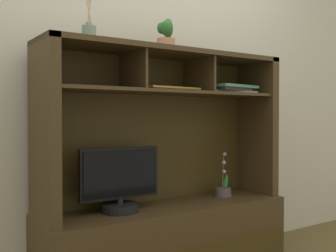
{
  "coord_description": "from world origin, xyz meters",
  "views": [
    {
      "loc": [
        -1.42,
        -2.1,
        1.01
      ],
      "look_at": [
        0.0,
        0.0,
        0.95
      ],
      "focal_mm": 43.51,
      "sensor_mm": 36.0,
      "label": 1
    }
  ],
  "objects_px": {
    "media_console": "(167,212)",
    "magazine_stack_left": "(227,89)",
    "diffuser_bottle": "(89,33)",
    "tv_monitor": "(120,184)",
    "magazine_stack_centre": "(167,89)",
    "potted_orchid": "(223,190)",
    "potted_succulent": "(166,36)"
  },
  "relations": [
    {
      "from": "potted_orchid",
      "to": "magazine_stack_left",
      "type": "bearing_deg",
      "value": -91.05
    },
    {
      "from": "tv_monitor",
      "to": "diffuser_bottle",
      "type": "relative_size",
      "value": 2.0
    },
    {
      "from": "magazine_stack_left",
      "to": "potted_succulent",
      "type": "distance_m",
      "value": 0.57
    },
    {
      "from": "diffuser_bottle",
      "to": "media_console",
      "type": "bearing_deg",
      "value": 0.99
    },
    {
      "from": "diffuser_bottle",
      "to": "potted_succulent",
      "type": "xyz_separation_m",
      "value": [
        0.52,
        0.02,
        0.04
      ]
    },
    {
      "from": "potted_orchid",
      "to": "diffuser_bottle",
      "type": "xyz_separation_m",
      "value": [
        -1.0,
        -0.02,
        0.97
      ]
    },
    {
      "from": "tv_monitor",
      "to": "magazine_stack_left",
      "type": "relative_size",
      "value": 1.21
    },
    {
      "from": "tv_monitor",
      "to": "potted_succulent",
      "type": "relative_size",
      "value": 2.41
    },
    {
      "from": "media_console",
      "to": "potted_orchid",
      "type": "relative_size",
      "value": 5.3
    },
    {
      "from": "tv_monitor",
      "to": "magazine_stack_left",
      "type": "height_order",
      "value": "magazine_stack_left"
    },
    {
      "from": "magazine_stack_left",
      "to": "diffuser_bottle",
      "type": "xyz_separation_m",
      "value": [
        -1.0,
        0.02,
        0.27
      ]
    },
    {
      "from": "potted_orchid",
      "to": "magazine_stack_centre",
      "type": "height_order",
      "value": "magazine_stack_centre"
    },
    {
      "from": "magazine_stack_centre",
      "to": "potted_succulent",
      "type": "distance_m",
      "value": 0.33
    },
    {
      "from": "media_console",
      "to": "magazine_stack_left",
      "type": "xyz_separation_m",
      "value": [
        0.48,
        -0.03,
        0.79
      ]
    },
    {
      "from": "potted_orchid",
      "to": "magazine_stack_centre",
      "type": "distance_m",
      "value": 0.82
    },
    {
      "from": "magazine_stack_centre",
      "to": "diffuser_bottle",
      "type": "bearing_deg",
      "value": -176.74
    },
    {
      "from": "tv_monitor",
      "to": "potted_orchid",
      "type": "relative_size",
      "value": 1.63
    },
    {
      "from": "media_console",
      "to": "potted_orchid",
      "type": "xyz_separation_m",
      "value": [
        0.48,
        0.01,
        0.09
      ]
    },
    {
      "from": "media_console",
      "to": "potted_orchid",
      "type": "height_order",
      "value": "media_console"
    },
    {
      "from": "potted_orchid",
      "to": "potted_succulent",
      "type": "bearing_deg",
      "value": 179.92
    },
    {
      "from": "diffuser_bottle",
      "to": "magazine_stack_left",
      "type": "bearing_deg",
      "value": -0.97
    },
    {
      "from": "media_console",
      "to": "diffuser_bottle",
      "type": "height_order",
      "value": "diffuser_bottle"
    },
    {
      "from": "tv_monitor",
      "to": "potted_succulent",
      "type": "bearing_deg",
      "value": 4.97
    },
    {
      "from": "potted_orchid",
      "to": "magazine_stack_left",
      "type": "distance_m",
      "value": 0.7
    },
    {
      "from": "potted_succulent",
      "to": "tv_monitor",
      "type": "bearing_deg",
      "value": -175.03
    },
    {
      "from": "potted_succulent",
      "to": "potted_orchid",
      "type": "bearing_deg",
      "value": -0.08
    },
    {
      "from": "magazine_stack_centre",
      "to": "potted_orchid",
      "type": "bearing_deg",
      "value": -0.94
    },
    {
      "from": "tv_monitor",
      "to": "magazine_stack_centre",
      "type": "relative_size",
      "value": 1.24
    },
    {
      "from": "potted_orchid",
      "to": "potted_succulent",
      "type": "height_order",
      "value": "potted_succulent"
    },
    {
      "from": "tv_monitor",
      "to": "diffuser_bottle",
      "type": "xyz_separation_m",
      "value": [
        -0.19,
        0.01,
        0.85
      ]
    },
    {
      "from": "media_console",
      "to": "potted_orchid",
      "type": "distance_m",
      "value": 0.49
    },
    {
      "from": "media_console",
      "to": "magazine_stack_centre",
      "type": "relative_size",
      "value": 4.04
    }
  ]
}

